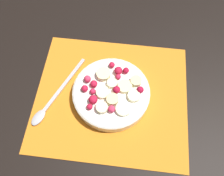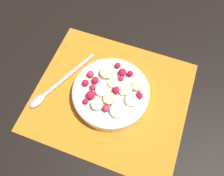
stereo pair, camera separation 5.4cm
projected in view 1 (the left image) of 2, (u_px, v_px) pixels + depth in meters
name	position (u px, v px, depth m)	size (l,w,h in m)	color
ground_plane	(111.00, 97.00, 0.58)	(3.00, 3.00, 0.00)	black
placemat	(111.00, 96.00, 0.57)	(0.40, 0.34, 0.01)	orange
fruit_bowl	(112.00, 91.00, 0.56)	(0.20, 0.20, 0.05)	silver
spoon	(50.00, 103.00, 0.56)	(0.11, 0.21, 0.01)	#B2B2B7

